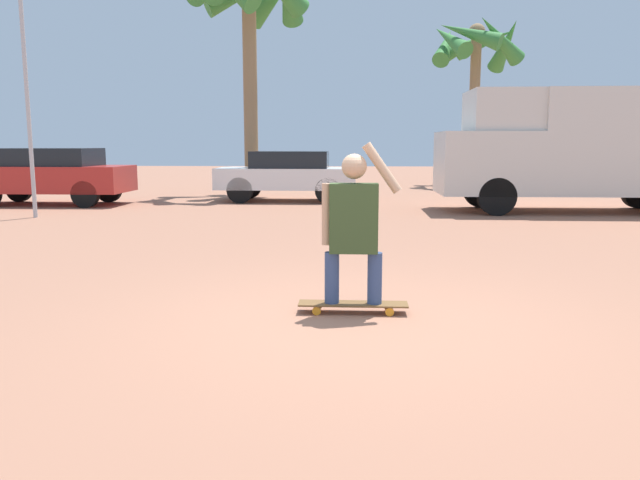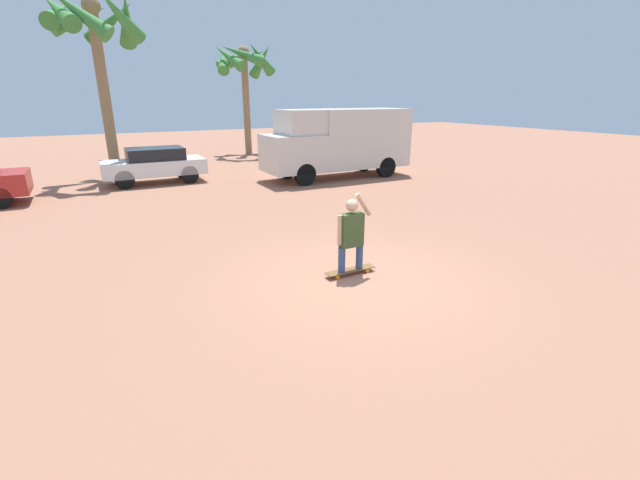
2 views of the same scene
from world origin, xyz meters
TOP-DOWN VIEW (x-y plane):
  - ground_plane at (0.00, 0.00)m, footprint 80.00×80.00m
  - skateboard at (-0.03, 0.32)m, footprint 1.06×0.23m
  - person_skateboarder at (-0.03, 0.32)m, footprint 0.75×0.24m
  - camper_van at (5.33, 9.73)m, footprint 6.39×2.08m
  - parked_car_white at (-1.93, 12.18)m, footprint 3.92×1.72m
  - parked_car_red at (-8.17, 10.78)m, footprint 4.18×1.77m
  - palm_tree_near_van at (4.52, 19.39)m, footprint 3.64×3.76m
  - palm_tree_center_background at (-3.33, 14.11)m, footprint 3.82×3.85m
  - flagpole at (-7.02, 7.87)m, footprint 1.14×0.12m

SIDE VIEW (x-z plane):
  - ground_plane at x=0.00m, z-range 0.00..0.00m
  - skateboard at x=-0.03m, z-range 0.03..0.13m
  - parked_car_white at x=-1.93m, z-range 0.06..1.47m
  - parked_car_red at x=-8.17m, z-range 0.05..1.56m
  - person_skateboarder at x=-0.03m, z-range 0.13..1.68m
  - camper_van at x=5.33m, z-range 0.15..3.02m
  - flagpole at x=-7.02m, z-range 0.57..7.60m
  - palm_tree_near_van at x=4.52m, z-range 2.03..8.40m
  - palm_tree_center_background at x=-3.33m, z-range 2.31..9.56m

